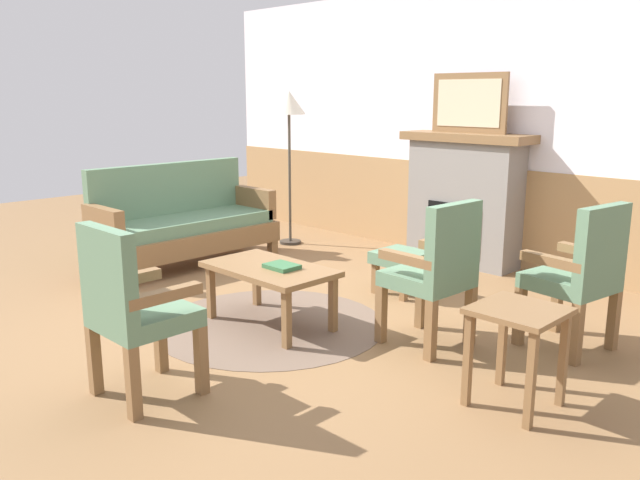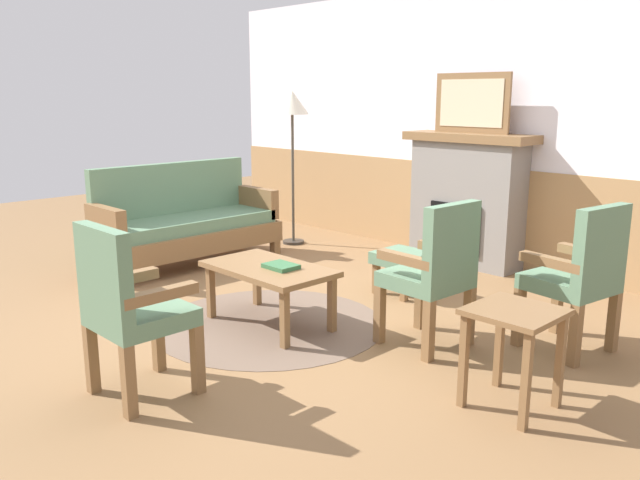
# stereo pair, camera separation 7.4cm
# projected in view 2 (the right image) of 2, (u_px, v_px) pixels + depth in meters

# --- Properties ---
(ground_plane) EXTENTS (14.00, 14.00, 0.00)m
(ground_plane) POSITION_uv_depth(u_px,v_px,m) (287.00, 319.00, 4.83)
(ground_plane) COLOR olive
(wall_back) EXTENTS (7.20, 0.14, 2.70)m
(wall_back) POSITION_uv_depth(u_px,v_px,m) (485.00, 129.00, 6.31)
(wall_back) COLOR white
(wall_back) RESTS_ON ground_plane
(fireplace) EXTENTS (1.30, 0.44, 1.28)m
(fireplace) POSITION_uv_depth(u_px,v_px,m) (467.00, 198.00, 6.29)
(fireplace) COLOR gray
(fireplace) RESTS_ON ground_plane
(framed_picture) EXTENTS (0.80, 0.04, 0.56)m
(framed_picture) POSITION_uv_depth(u_px,v_px,m) (472.00, 103.00, 6.09)
(framed_picture) COLOR brown
(framed_picture) RESTS_ON fireplace
(couch) EXTENTS (0.70, 1.80, 0.98)m
(couch) POSITION_uv_depth(u_px,v_px,m) (186.00, 224.00, 6.32)
(couch) COLOR brown
(couch) RESTS_ON ground_plane
(coffee_table) EXTENTS (0.96, 0.56, 0.44)m
(coffee_table) POSITION_uv_depth(u_px,v_px,m) (269.00, 273.00, 4.64)
(coffee_table) COLOR brown
(coffee_table) RESTS_ON ground_plane
(round_rug) EXTENTS (1.68, 1.68, 0.01)m
(round_rug) POSITION_uv_depth(u_px,v_px,m) (270.00, 324.00, 4.72)
(round_rug) COLOR brown
(round_rug) RESTS_ON ground_plane
(book_on_table) EXTENTS (0.23, 0.18, 0.03)m
(book_on_table) POSITION_uv_depth(u_px,v_px,m) (281.00, 266.00, 4.56)
(book_on_table) COLOR #33663D
(book_on_table) RESTS_ON coffee_table
(footstool) EXTENTS (0.40, 0.40, 0.36)m
(footstool) POSITION_uv_depth(u_px,v_px,m) (402.00, 261.00, 5.39)
(footstool) COLOR brown
(footstool) RESTS_ON ground_plane
(armchair_near_fireplace) EXTENTS (0.55, 0.55, 0.98)m
(armchair_near_fireplace) POSITION_uv_depth(u_px,v_px,m) (580.00, 272.00, 4.10)
(armchair_near_fireplace) COLOR brown
(armchair_near_fireplace) RESTS_ON ground_plane
(armchair_by_window_left) EXTENTS (0.50, 0.50, 0.98)m
(armchair_by_window_left) POSITION_uv_depth(u_px,v_px,m) (435.00, 268.00, 4.19)
(armchair_by_window_left) COLOR brown
(armchair_by_window_left) RESTS_ON ground_plane
(armchair_front_left) EXTENTS (0.48, 0.48, 0.98)m
(armchair_front_left) POSITION_uv_depth(u_px,v_px,m) (129.00, 304.00, 3.48)
(armchair_front_left) COLOR brown
(armchair_front_left) RESTS_ON ground_plane
(side_table) EXTENTS (0.44, 0.44, 0.55)m
(side_table) POSITION_uv_depth(u_px,v_px,m) (514.00, 330.00, 3.39)
(side_table) COLOR brown
(side_table) RESTS_ON ground_plane
(floor_lamp_by_couch) EXTENTS (0.36, 0.36, 1.68)m
(floor_lamp_by_couch) POSITION_uv_depth(u_px,v_px,m) (292.00, 112.00, 6.97)
(floor_lamp_by_couch) COLOR #332D28
(floor_lamp_by_couch) RESTS_ON ground_plane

